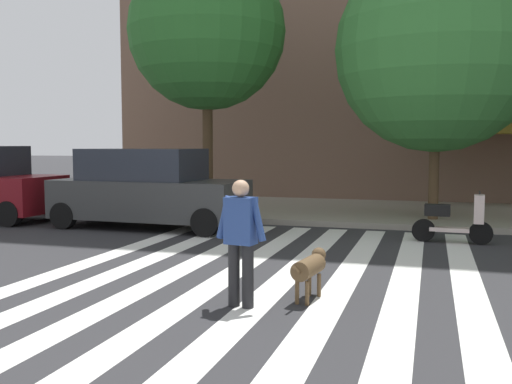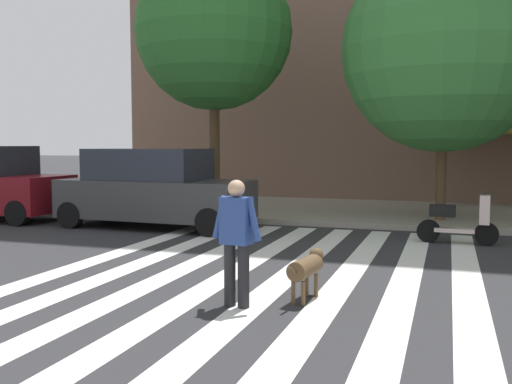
{
  "view_description": "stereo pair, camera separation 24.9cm",
  "coord_description": "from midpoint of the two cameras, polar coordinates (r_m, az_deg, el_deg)",
  "views": [
    {
      "loc": [
        3.04,
        -0.5,
        2.09
      ],
      "look_at": [
        0.32,
        8.41,
        1.31
      ],
      "focal_mm": 40.54,
      "sensor_mm": 36.0,
      "label": 1
    },
    {
      "loc": [
        3.27,
        -0.43,
        2.09
      ],
      "look_at": [
        0.32,
        8.41,
        1.31
      ],
      "focal_mm": 40.54,
      "sensor_mm": 36.0,
      "label": 2
    }
  ],
  "objects": [
    {
      "name": "dog_on_leash",
      "position": [
        7.84,
        5.93,
        -7.4
      ],
      "size": [
        0.36,
        1.07,
        0.65
      ],
      "color": "brown",
      "rests_on": "ground_plane"
    },
    {
      "name": "pedestrian_dog_walker",
      "position": [
        7.37,
        -0.97,
        -4.33
      ],
      "size": [
        0.71,
        0.29,
        1.64
      ],
      "color": "black",
      "rests_on": "ground_plane"
    },
    {
      "name": "crosswalk_stripes",
      "position": [
        8.11,
        -1.76,
        -10.15
      ],
      "size": [
        6.75,
        13.17,
        0.01
      ],
      "color": "silver",
      "rests_on": "ground_plane"
    },
    {
      "name": "street_tree_middle",
      "position": [
        15.67,
        18.54,
        13.17
      ],
      "size": [
        5.16,
        5.16,
        6.88
      ],
      "color": "#4C3823",
      "rests_on": "sidewalk_far"
    },
    {
      "name": "parked_scooter",
      "position": [
        12.83,
        19.78,
        -2.73
      ],
      "size": [
        1.63,
        0.5,
        1.11
      ],
      "color": "black",
      "rests_on": "ground_plane"
    },
    {
      "name": "parked_car_behind_first",
      "position": [
        14.67,
        -9.6,
        0.3
      ],
      "size": [
        4.84,
        2.15,
        1.97
      ],
      "color": "#353737",
      "rests_on": "ground_plane"
    },
    {
      "name": "sidewalk_far",
      "position": [
        17.64,
        8.06,
        -1.84
      ],
      "size": [
        80.0,
        6.0,
        0.15
      ],
      "primitive_type": "cube",
      "color": "gray",
      "rests_on": "ground_plane"
    },
    {
      "name": "ground_plane",
      "position": [
        8.27,
        -4.66,
        -9.9
      ],
      "size": [
        160.0,
        160.0,
        0.0
      ],
      "primitive_type": "plane",
      "color": "#2B2B2D"
    },
    {
      "name": "street_tree_nearest",
      "position": [
        17.03,
        -3.74,
        15.49
      ],
      "size": [
        4.46,
        4.46,
        7.35
      ],
      "color": "#4C3823",
      "rests_on": "sidewalk_far"
    }
  ]
}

